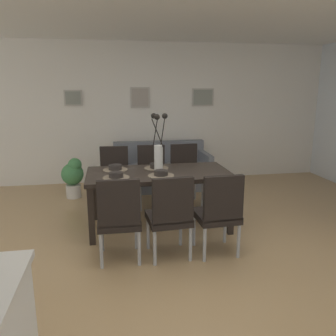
# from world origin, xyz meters

# --- Properties ---
(ground_plane) EXTENTS (9.00, 9.00, 0.00)m
(ground_plane) POSITION_xyz_m (0.00, 0.00, 0.00)
(ground_plane) COLOR tan
(back_wall_panel) EXTENTS (9.00, 0.10, 2.60)m
(back_wall_panel) POSITION_xyz_m (0.00, 3.25, 1.30)
(back_wall_panel) COLOR white
(back_wall_panel) RESTS_ON ground
(ceiling_panel) EXTENTS (9.00, 7.20, 0.08)m
(ceiling_panel) POSITION_xyz_m (0.00, 0.40, 2.64)
(ceiling_panel) COLOR white
(dining_table) EXTENTS (1.80, 0.90, 0.74)m
(dining_table) POSITION_xyz_m (-0.04, 0.87, 0.66)
(dining_table) COLOR black
(dining_table) RESTS_ON ground
(dining_chair_near_left) EXTENTS (0.44, 0.44, 0.92)m
(dining_chair_near_left) POSITION_xyz_m (-0.57, 0.02, 0.51)
(dining_chair_near_left) COLOR black
(dining_chair_near_left) RESTS_ON ground
(dining_chair_near_right) EXTENTS (0.47, 0.47, 0.92)m
(dining_chair_near_right) POSITION_xyz_m (-0.58, 1.72, 0.51)
(dining_chair_near_right) COLOR black
(dining_chair_near_right) RESTS_ON ground
(dining_chair_far_left) EXTENTS (0.47, 0.47, 0.92)m
(dining_chair_far_left) POSITION_xyz_m (-0.05, 0.00, 0.51)
(dining_chair_far_left) COLOR black
(dining_chair_far_left) RESTS_ON ground
(dining_chair_far_right) EXTENTS (0.46, 0.46, 0.92)m
(dining_chair_far_right) POSITION_xyz_m (-0.02, 1.74, 0.51)
(dining_chair_far_right) COLOR black
(dining_chair_far_right) RESTS_ON ground
(dining_chair_mid_left) EXTENTS (0.46, 0.46, 0.92)m
(dining_chair_mid_left) POSITION_xyz_m (0.48, -0.01, 0.51)
(dining_chair_mid_left) COLOR black
(dining_chair_mid_left) RESTS_ON ground
(dining_chair_mid_right) EXTENTS (0.47, 0.47, 0.92)m
(dining_chair_mid_right) POSITION_xyz_m (0.52, 1.75, 0.51)
(dining_chair_mid_right) COLOR black
(dining_chair_mid_right) RESTS_ON ground
(centerpiece_vase) EXTENTS (0.21, 0.23, 0.73)m
(centerpiece_vase) POSITION_xyz_m (-0.04, 0.87, 1.02)
(centerpiece_vase) COLOR silver
(centerpiece_vase) RESTS_ON dining_table
(placemat_near_left) EXTENTS (0.32, 0.32, 0.01)m
(placemat_near_left) POSITION_xyz_m (-0.58, 0.67, 0.74)
(placemat_near_left) COLOR #7F705B
(placemat_near_left) RESTS_ON dining_table
(bowl_near_left) EXTENTS (0.17, 0.17, 0.07)m
(bowl_near_left) POSITION_xyz_m (-0.58, 0.67, 0.78)
(bowl_near_left) COLOR #2D2826
(bowl_near_left) RESTS_ON dining_table
(placemat_near_right) EXTENTS (0.32, 0.32, 0.01)m
(placemat_near_right) POSITION_xyz_m (-0.58, 1.07, 0.74)
(placemat_near_right) COLOR #7F705B
(placemat_near_right) RESTS_ON dining_table
(bowl_near_right) EXTENTS (0.17, 0.17, 0.07)m
(bowl_near_right) POSITION_xyz_m (-0.58, 1.07, 0.78)
(bowl_near_right) COLOR #2D2826
(bowl_near_right) RESTS_ON dining_table
(placemat_far_left) EXTENTS (0.32, 0.32, 0.01)m
(placemat_far_left) POSITION_xyz_m (-0.04, 0.67, 0.74)
(placemat_far_left) COLOR #7F705B
(placemat_far_left) RESTS_ON dining_table
(bowl_far_left) EXTENTS (0.17, 0.17, 0.07)m
(bowl_far_left) POSITION_xyz_m (-0.04, 0.67, 0.78)
(bowl_far_left) COLOR #2D2826
(bowl_far_left) RESTS_ON dining_table
(placemat_far_right) EXTENTS (0.32, 0.32, 0.01)m
(placemat_far_right) POSITION_xyz_m (-0.04, 1.07, 0.74)
(placemat_far_right) COLOR #7F705B
(placemat_far_right) RESTS_ON dining_table
(bowl_far_right) EXTENTS (0.17, 0.17, 0.07)m
(bowl_far_right) POSITION_xyz_m (-0.04, 1.07, 0.78)
(bowl_far_right) COLOR #2D2826
(bowl_far_right) RESTS_ON dining_table
(sofa) EXTENTS (1.70, 0.84, 0.80)m
(sofa) POSITION_xyz_m (0.28, 2.70, 0.28)
(sofa) COLOR slate
(sofa) RESTS_ON ground
(framed_picture_left) EXTENTS (0.32, 0.03, 0.28)m
(framed_picture_left) POSITION_xyz_m (-1.25, 3.18, 1.60)
(framed_picture_left) COLOR #B2ADA3
(framed_picture_center) EXTENTS (0.35, 0.03, 0.38)m
(framed_picture_center) POSITION_xyz_m (-0.04, 3.18, 1.60)
(framed_picture_center) COLOR #B2ADA3
(framed_picture_right) EXTENTS (0.42, 0.03, 0.33)m
(framed_picture_right) POSITION_xyz_m (1.17, 3.18, 1.60)
(framed_picture_right) COLOR #B2ADA3
(potted_plant) EXTENTS (0.36, 0.36, 0.67)m
(potted_plant) POSITION_xyz_m (-1.25, 2.31, 0.37)
(potted_plant) COLOR silver
(potted_plant) RESTS_ON ground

